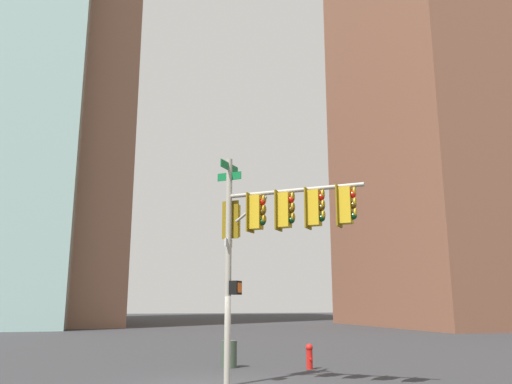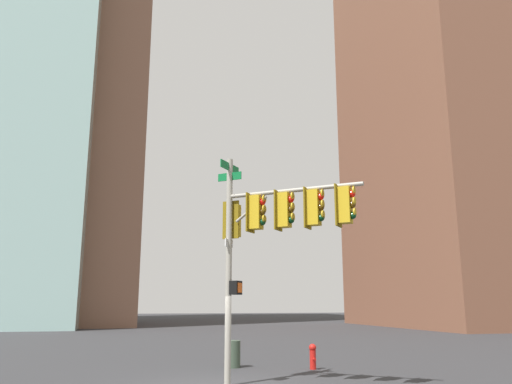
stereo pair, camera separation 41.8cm
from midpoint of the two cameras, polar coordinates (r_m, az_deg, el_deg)
The scene contains 6 objects.
signal_pole_assembly at distance 14.91m, azimuth 1.02°, elevation -3.49°, with size 3.22×3.60×6.67m.
fire_hydrant at distance 19.13m, azimuth 5.34°, elevation -17.71°, with size 0.34×0.26×0.87m.
litter_bin at distance 19.50m, azimuth -3.66°, elevation -17.62°, with size 0.56×0.56×0.95m, color #384738.
building_brick_nearside at distance 62.68m, azimuth 20.70°, elevation 11.75°, with size 22.03×20.53×53.94m, color brown.
building_brick_midblock at distance 61.56m, azimuth -20.89°, elevation 4.82°, with size 18.27×15.04×39.07m, color #845B47.
building_brick_farside at distance 64.42m, azimuth -24.39°, elevation 0.47°, with size 22.03×14.64×30.57m, color brown.
Camera 1 is at (15.09, -3.18, 2.31)m, focal length 35.80 mm.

